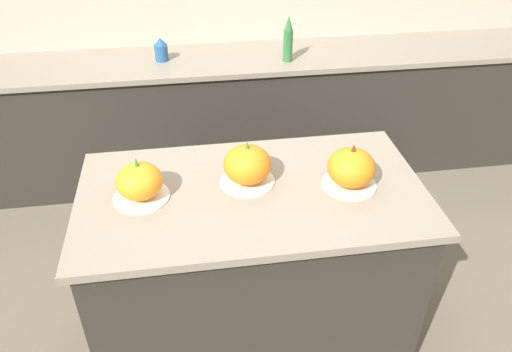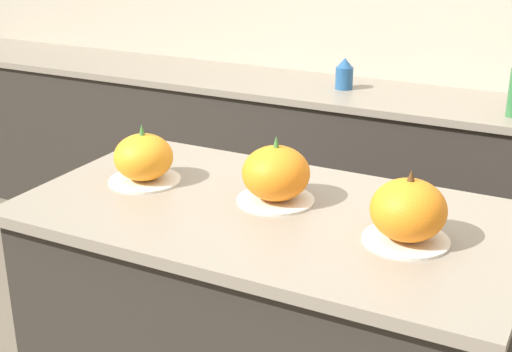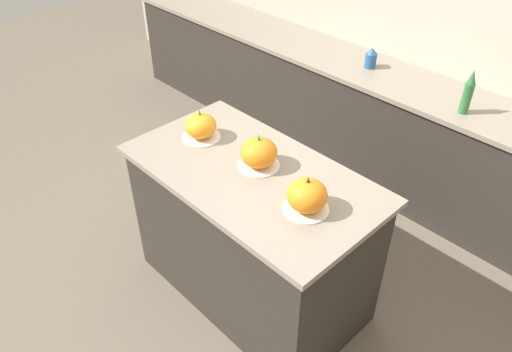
# 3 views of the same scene
# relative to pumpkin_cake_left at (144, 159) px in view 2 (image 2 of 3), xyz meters

# --- Properties ---
(wall_back) EXTENTS (8.00, 0.06, 2.50)m
(wall_back) POSITION_rel_pumpkin_cake_left_xyz_m (0.45, 1.91, 0.23)
(wall_back) COLOR #B2A893
(wall_back) RESTS_ON ground_plane
(kitchen_island) EXTENTS (1.44, 0.79, 0.94)m
(kitchen_island) POSITION_rel_pumpkin_cake_left_xyz_m (0.45, -0.02, -0.55)
(kitchen_island) COLOR #2D2823
(kitchen_island) RESTS_ON ground_plane
(back_counter) EXTENTS (6.00, 0.60, 0.90)m
(back_counter) POSITION_rel_pumpkin_cake_left_xyz_m (0.45, 1.58, -0.57)
(back_counter) COLOR #2D2823
(back_counter) RESTS_ON ground_plane
(pumpkin_cake_left) EXTENTS (0.23, 0.23, 0.19)m
(pumpkin_cake_left) POSITION_rel_pumpkin_cake_left_xyz_m (0.00, 0.00, 0.00)
(pumpkin_cake_left) COLOR silver
(pumpkin_cake_left) RESTS_ON kitchen_island
(pumpkin_cake_center) EXTENTS (0.23, 0.23, 0.20)m
(pumpkin_cake_center) POSITION_rel_pumpkin_cake_left_xyz_m (0.44, 0.04, 0.01)
(pumpkin_cake_center) COLOR silver
(pumpkin_cake_center) RESTS_ON kitchen_island
(pumpkin_cake_right) EXTENTS (0.23, 0.23, 0.20)m
(pumpkin_cake_right) POSITION_rel_pumpkin_cake_left_xyz_m (0.86, -0.04, 0.01)
(pumpkin_cake_right) COLOR silver
(pumpkin_cake_right) RESTS_ON kitchen_island
(bottle_short) EXTENTS (0.09, 0.09, 0.16)m
(bottle_short) POSITION_rel_pumpkin_cake_left_xyz_m (0.07, 1.59, -0.04)
(bottle_short) COLOR #235184
(bottle_short) RESTS_ON back_counter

